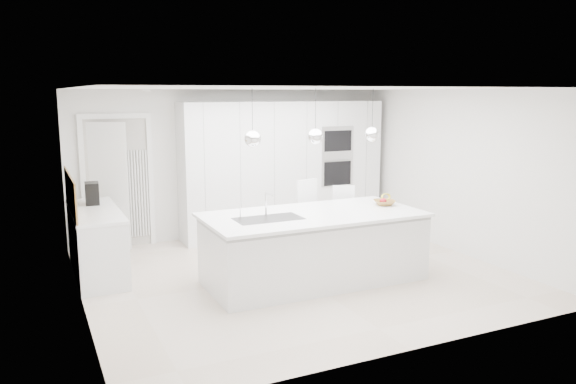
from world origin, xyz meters
name	(u,v)px	position (x,y,z in m)	size (l,w,h in m)	color
floor	(297,275)	(0.00, 0.00, 0.00)	(5.50, 5.50, 0.00)	beige
wall_back	(234,163)	(0.00, 2.50, 1.25)	(5.50, 5.50, 0.00)	silver
wall_left	(77,201)	(-2.75, 0.00, 1.25)	(5.00, 5.00, 0.00)	silver
ceiling	(298,88)	(0.00, 0.00, 2.50)	(5.50, 5.50, 0.00)	white
tall_cabinets	(283,168)	(0.80, 2.20, 1.15)	(3.60, 0.60, 2.30)	white
oven_stack	(338,156)	(1.70, 1.89, 1.35)	(0.62, 0.04, 1.05)	#A5A5A8
doorway_frame	(118,184)	(-1.95, 2.47, 1.02)	(1.11, 0.08, 2.13)	white
hallway_door	(102,187)	(-2.20, 2.42, 1.00)	(0.82, 0.04, 2.00)	white
radiator	(139,194)	(-1.63, 2.46, 0.85)	(0.32, 0.04, 1.40)	white
left_base_cabinets	(97,243)	(-2.45, 1.20, 0.43)	(0.60, 1.80, 0.86)	white
left_worktop	(95,211)	(-2.45, 1.20, 0.88)	(0.62, 1.82, 0.04)	white
oak_backsplash	(70,193)	(-2.74, 1.20, 1.15)	(0.02, 1.80, 0.50)	olive
island_base	(314,249)	(0.10, -0.30, 0.43)	(2.80, 1.20, 0.86)	white
island_worktop	(313,215)	(0.10, -0.25, 0.88)	(2.84, 1.40, 0.04)	white
island_sink	(268,225)	(-0.55, -0.30, 0.82)	(0.84, 0.44, 0.18)	#3F3F42
island_tap	(266,204)	(-0.50, -0.10, 1.05)	(0.02, 0.02, 0.30)	white
pendant_left	(253,139)	(-0.75, -0.30, 1.90)	(0.20, 0.20, 0.20)	white
pendant_mid	(315,137)	(0.10, -0.30, 1.90)	(0.20, 0.20, 0.20)	white
pendant_right	(372,134)	(0.95, -0.30, 1.90)	(0.20, 0.20, 0.20)	white
fruit_bowl	(384,203)	(1.25, -0.20, 0.94)	(0.30, 0.30, 0.07)	olive
espresso_machine	(92,193)	(-2.43, 1.60, 1.05)	(0.19, 0.29, 0.31)	black
bar_stool_left	(311,221)	(0.49, 0.54, 0.59)	(0.39, 0.54, 1.18)	white
bar_stool_right	(348,222)	(1.08, 0.49, 0.53)	(0.35, 0.49, 1.06)	white
apple_a	(382,201)	(1.20, -0.22, 0.97)	(0.07, 0.07, 0.07)	maroon
apple_b	(384,201)	(1.20, -0.25, 0.97)	(0.08, 0.08, 0.08)	maroon
banana_bunch	(386,197)	(1.27, -0.20, 1.01)	(0.21, 0.21, 0.03)	gold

